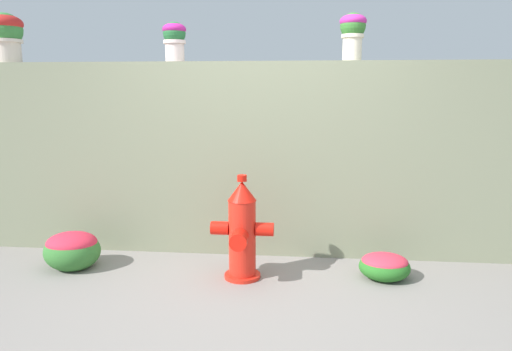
# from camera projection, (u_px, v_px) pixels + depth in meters

# --- Properties ---
(ground_plane) EXTENTS (24.00, 24.00, 0.00)m
(ground_plane) POSITION_uv_depth(u_px,v_px,m) (245.00, 308.00, 3.37)
(ground_plane) COLOR gray
(stone_wall) EXTENTS (5.44, 0.38, 1.79)m
(stone_wall) POSITION_uv_depth(u_px,v_px,m) (261.00, 159.00, 4.46)
(stone_wall) COLOR gray
(stone_wall) RESTS_ON ground
(potted_plant_0) EXTENTS (0.33, 0.33, 0.47)m
(potted_plant_0) POSITION_uv_depth(u_px,v_px,m) (6.00, 33.00, 4.46)
(potted_plant_0) COLOR beige
(potted_plant_0) RESTS_ON stone_wall
(potted_plant_1) EXTENTS (0.22, 0.22, 0.36)m
(potted_plant_1) POSITION_uv_depth(u_px,v_px,m) (174.00, 38.00, 4.30)
(potted_plant_1) COLOR beige
(potted_plant_1) RESTS_ON stone_wall
(potted_plant_2) EXTENTS (0.24, 0.24, 0.42)m
(potted_plant_2) POSITION_uv_depth(u_px,v_px,m) (353.00, 31.00, 4.19)
(potted_plant_2) COLOR beige
(potted_plant_2) RESTS_ON stone_wall
(fire_hydrant) EXTENTS (0.52, 0.42, 0.87)m
(fire_hydrant) POSITION_uv_depth(u_px,v_px,m) (242.00, 232.00, 3.84)
(fire_hydrant) COLOR red
(fire_hydrant) RESTS_ON ground
(flower_bush_left) EXTENTS (0.49, 0.44, 0.34)m
(flower_bush_left) POSITION_uv_depth(u_px,v_px,m) (72.00, 249.00, 4.10)
(flower_bush_left) COLOR #357330
(flower_bush_left) RESTS_ON ground
(flower_bush_right) EXTENTS (0.42, 0.38, 0.22)m
(flower_bush_right) POSITION_uv_depth(u_px,v_px,m) (385.00, 265.00, 3.88)
(flower_bush_right) COLOR #296D24
(flower_bush_right) RESTS_ON ground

